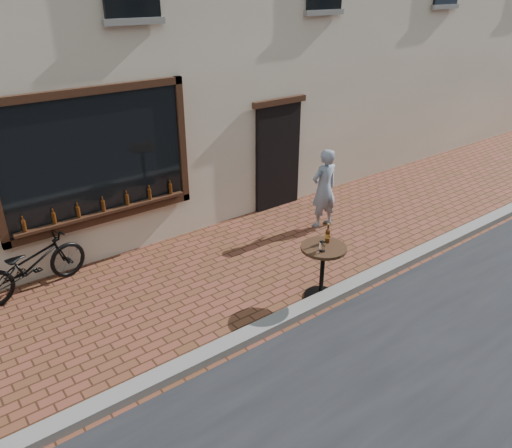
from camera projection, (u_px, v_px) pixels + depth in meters
ground at (325, 313)px, 7.35m from camera, size 90.00×90.00×0.00m
kerb at (316, 303)px, 7.47m from camera, size 90.00×0.25×0.12m
cargo_bicycle at (28, 265)px, 7.67m from camera, size 2.12×0.95×1.00m
bistro_table at (323, 261)px, 7.46m from camera, size 0.69×0.69×1.18m
pedestrian at (324, 189)px, 9.64m from camera, size 0.60×0.42×1.58m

